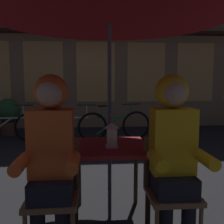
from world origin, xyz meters
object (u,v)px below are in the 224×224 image
at_px(lantern, 112,134).
at_px(bicycle_second, 5,127).
at_px(patio_umbrella, 109,1).
at_px(potted_plant, 8,114).
at_px(chair_right, 170,184).
at_px(chair_left, 53,188).
at_px(person_right_hooded, 173,144).
at_px(bicycle_fourth, 115,125).
at_px(cafe_table, 110,156).
at_px(person_left_hooded, 51,147).
at_px(bicycle_third, 69,127).

relative_size(lantern, bicycle_second, 0.14).
bearing_deg(patio_umbrella, bicycle_second, 121.65).
bearing_deg(potted_plant, chair_right, -58.99).
bearing_deg(lantern, chair_left, -148.90).
bearing_deg(patio_umbrella, chair_left, -142.45).
bearing_deg(person_right_hooded, lantern, 142.60).
bearing_deg(chair_right, person_right_hooded, -90.00).
height_order(chair_right, bicycle_fourth, chair_right).
bearing_deg(lantern, bicycle_second, 121.30).
bearing_deg(potted_plant, lantern, -61.92).
height_order(cafe_table, patio_umbrella, patio_umbrella).
distance_m(person_left_hooded, bicycle_fourth, 3.91).
bearing_deg(chair_right, cafe_table, 142.45).
relative_size(chair_left, chair_right, 1.00).
xyz_separation_m(bicycle_third, bicycle_fourth, (1.02, 0.07, 0.00)).
bearing_deg(person_left_hooded, bicycle_second, 112.72).
bearing_deg(bicycle_second, patio_umbrella, -58.35).
bearing_deg(potted_plant, person_right_hooded, -59.30).
distance_m(chair_right, bicycle_second, 4.49).
bearing_deg(person_right_hooded, chair_right, 90.00).
relative_size(cafe_table, lantern, 3.20).
xyz_separation_m(chair_left, person_right_hooded, (0.96, -0.06, 0.36)).
relative_size(patio_umbrella, bicycle_fourth, 1.38).
distance_m(person_right_hooded, bicycle_second, 4.56).
bearing_deg(chair_left, chair_right, 0.00).
distance_m(person_right_hooded, bicycle_fourth, 3.83).
distance_m(patio_umbrella, chair_right, 1.68).
distance_m(lantern, bicycle_second, 4.01).
distance_m(patio_umbrella, lantern, 1.20).
xyz_separation_m(chair_right, potted_plant, (-2.72, 4.52, 0.05)).
relative_size(chair_right, bicycle_second, 0.52).
height_order(cafe_table, potted_plant, potted_plant).
height_order(chair_left, bicycle_third, chair_left).
distance_m(patio_umbrella, bicycle_third, 3.77).
xyz_separation_m(patio_umbrella, person_left_hooded, (-0.48, -0.43, -1.21)).
height_order(lantern, bicycle_second, lantern).
relative_size(person_left_hooded, person_right_hooded, 1.00).
xyz_separation_m(chair_right, person_right_hooded, (0.00, -0.06, 0.36)).
xyz_separation_m(patio_umbrella, lantern, (0.02, -0.07, -1.20)).
bearing_deg(bicycle_third, chair_left, -87.08).
xyz_separation_m(patio_umbrella, bicycle_second, (-2.05, 3.33, -1.71)).
bearing_deg(patio_umbrella, person_left_hooded, -138.43).
relative_size(patio_umbrella, chair_left, 2.66).
height_order(person_left_hooded, person_right_hooded, same).
bearing_deg(patio_umbrella, person_right_hooded, -41.57).
distance_m(cafe_table, patio_umbrella, 1.42).
height_order(chair_left, bicycle_fourth, chair_left).
relative_size(lantern, bicycle_third, 0.14).
bearing_deg(lantern, person_right_hooded, -37.40).
height_order(patio_umbrella, person_right_hooded, patio_umbrella).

